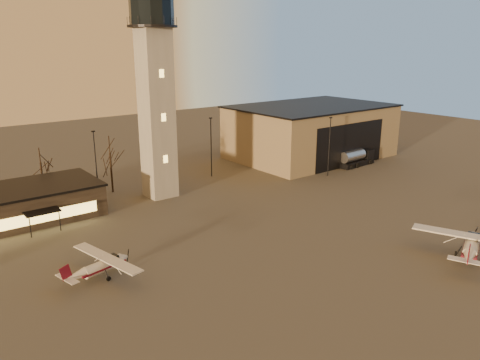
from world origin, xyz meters
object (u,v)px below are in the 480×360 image
at_px(hangar, 311,131).
at_px(cessna_rear, 105,267).
at_px(fuel_truck, 356,159).
at_px(cessna_front, 471,247).
at_px(control_tower, 155,85).

distance_m(hangar, cessna_rear, 57.60).
bearing_deg(hangar, fuel_truck, -81.86).
bearing_deg(cessna_front, fuel_truck, 33.99).
distance_m(cessna_front, fuel_truck, 39.20).
relative_size(control_tower, cessna_rear, 3.31).
xyz_separation_m(control_tower, cessna_front, (15.80, -39.08, -15.17)).
bearing_deg(hangar, cessna_front, -115.13).
relative_size(control_tower, cessna_front, 2.75).
distance_m(cessna_rear, fuel_truck, 55.54).
bearing_deg(fuel_truck, hangar, 95.36).
relative_size(hangar, fuel_truck, 3.68).
height_order(hangar, fuel_truck, hangar).
bearing_deg(control_tower, hangar, 6.31).
distance_m(control_tower, fuel_truck, 40.93).
relative_size(control_tower, fuel_truck, 3.92).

